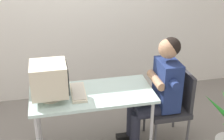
# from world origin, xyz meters

# --- Properties ---
(desk) EXTENTS (1.33, 0.64, 0.74)m
(desk) POSITION_xyz_m (0.00, 0.00, 0.68)
(desk) COLOR #B7B7BC
(desk) RESTS_ON ground_plane
(crt_monitor) EXTENTS (0.37, 0.35, 0.40)m
(crt_monitor) POSITION_xyz_m (-0.44, -0.04, 0.97)
(crt_monitor) COLOR beige
(crt_monitor) RESTS_ON desk
(keyboard) EXTENTS (0.17, 0.43, 0.03)m
(keyboard) POSITION_xyz_m (-0.15, 0.02, 0.76)
(keyboard) COLOR beige
(keyboard) RESTS_ON desk
(office_chair) EXTENTS (0.46, 0.46, 0.89)m
(office_chair) POSITION_xyz_m (0.95, -0.00, 0.49)
(office_chair) COLOR #4C4C51
(office_chair) RESTS_ON ground_plane
(person_seated) EXTENTS (0.68, 0.57, 1.31)m
(person_seated) POSITION_xyz_m (0.77, -0.00, 0.72)
(person_seated) COLOR navy
(person_seated) RESTS_ON ground_plane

